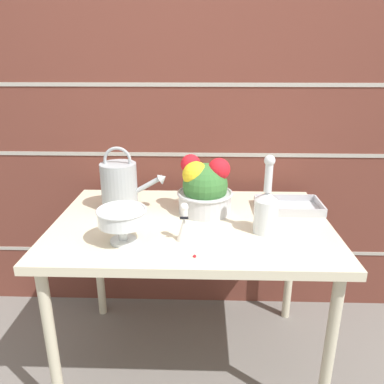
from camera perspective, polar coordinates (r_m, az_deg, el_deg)
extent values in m
plane|color=slate|center=(2.04, -0.04, -23.85)|extent=(12.00, 12.00, 0.00)
cube|color=brown|center=(2.01, 0.42, 10.99)|extent=(3.60, 0.08, 2.20)
cube|color=#A8A399|center=(2.22, 0.34, -8.99)|extent=(3.53, 0.00, 0.02)
cube|color=#A8A399|center=(2.01, 0.38, 5.72)|extent=(3.53, 0.00, 0.02)
cube|color=#A8A399|center=(1.95, 0.40, 16.04)|extent=(3.53, 0.00, 0.02)
cube|color=beige|center=(1.63, -0.04, -5.05)|extent=(1.18, 0.79, 0.04)
cylinder|color=beige|center=(1.65, -20.56, -21.22)|extent=(0.04, 0.04, 0.70)
cylinder|color=beige|center=(1.62, 20.15, -22.05)|extent=(0.04, 0.04, 0.70)
cylinder|color=beige|center=(2.17, -14.09, -9.91)|extent=(0.04, 0.04, 0.70)
cylinder|color=beige|center=(2.15, 14.77, -10.31)|extent=(0.04, 0.04, 0.70)
cylinder|color=#9EA3A8|center=(1.75, -11.03, 0.82)|extent=(0.16, 0.16, 0.22)
cylinder|color=#9EA3A8|center=(1.72, -6.66, 1.13)|extent=(0.14, 0.02, 0.09)
cone|color=#9EA3A8|center=(1.70, -4.45, 2.16)|extent=(0.05, 0.05, 0.06)
torus|color=#9EA3A8|center=(1.71, -11.29, 4.73)|extent=(0.13, 0.01, 0.13)
cylinder|color=silver|center=(1.47, -10.40, -7.28)|extent=(0.10, 0.10, 0.01)
cylinder|color=silver|center=(1.45, -10.49, -5.95)|extent=(0.04, 0.04, 0.06)
sphere|color=silver|center=(1.45, -10.49, -5.84)|extent=(0.04, 0.04, 0.04)
cylinder|color=silver|center=(1.42, -10.63, -3.78)|extent=(0.18, 0.18, 0.06)
torus|color=silver|center=(1.41, -10.70, -2.73)|extent=(0.19, 0.19, 0.01)
cylinder|color=#BCBCC1|center=(1.70, 1.98, -1.59)|extent=(0.24, 0.24, 0.09)
torus|color=#BCBCC1|center=(1.69, 2.00, -0.16)|extent=(0.25, 0.25, 0.01)
sphere|color=#387033|center=(1.68, 2.01, 0.99)|extent=(0.20, 0.20, 0.20)
sphere|color=yellow|center=(1.65, 0.58, 2.65)|extent=(0.12, 0.12, 0.12)
sphere|color=red|center=(1.68, -0.20, 4.24)|extent=(0.09, 0.09, 0.09)
sphere|color=red|center=(1.65, 4.13, 3.46)|extent=(0.10, 0.10, 0.10)
cylinder|color=silver|center=(1.52, 11.17, -3.63)|extent=(0.10, 0.10, 0.14)
cone|color=silver|center=(1.49, 11.39, -0.59)|extent=(0.10, 0.10, 0.03)
cylinder|color=silver|center=(1.47, 11.57, 2.08)|extent=(0.03, 0.03, 0.11)
sphere|color=silver|center=(1.45, 11.76, 4.73)|extent=(0.04, 0.04, 0.04)
cone|color=white|center=(1.43, -1.18, -5.53)|extent=(0.06, 0.06, 0.10)
cylinder|color=white|center=(1.41, -1.20, -2.97)|extent=(0.03, 0.03, 0.04)
sphere|color=white|center=(1.40, -1.20, -2.31)|extent=(0.03, 0.03, 0.03)
cube|color=black|center=(1.40, -1.22, -3.98)|extent=(0.03, 0.01, 0.01)
cube|color=#B7B7BC|center=(1.80, 14.44, -2.47)|extent=(0.29, 0.19, 0.01)
cube|color=#B7B7BC|center=(1.71, 15.14, -3.15)|extent=(0.29, 0.01, 0.04)
cube|color=#B7B7BC|center=(1.88, 13.90, -0.94)|extent=(0.29, 0.01, 0.04)
cube|color=#B7B7BC|center=(1.77, 9.89, -1.98)|extent=(0.01, 0.19, 0.04)
cube|color=#B7B7BC|center=(1.83, 18.92, -2.00)|extent=(0.01, 0.19, 0.04)
sphere|color=red|center=(1.34, 0.40, -9.75)|extent=(0.01, 0.01, 0.01)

